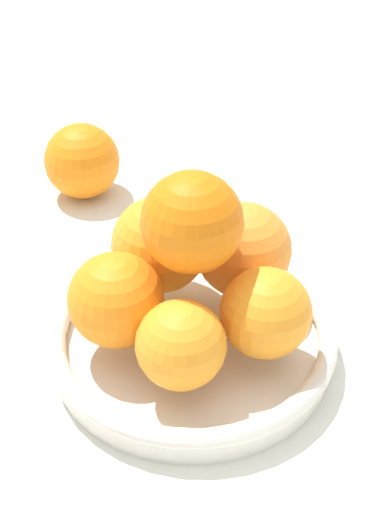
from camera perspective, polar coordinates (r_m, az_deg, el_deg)
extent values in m
plane|color=silver|center=(0.60, 0.00, -7.75)|extent=(4.00, 4.00, 0.00)
cylinder|color=silver|center=(0.60, 0.00, -7.19)|extent=(0.23, 0.23, 0.02)
torus|color=silver|center=(0.59, 0.00, -6.06)|extent=(0.24, 0.24, 0.02)
sphere|color=orange|center=(0.55, -6.11, -3.49)|extent=(0.07, 0.07, 0.07)
sphere|color=orange|center=(0.51, -0.90, -7.12)|extent=(0.07, 0.07, 0.07)
sphere|color=orange|center=(0.54, 5.91, -4.53)|extent=(0.07, 0.07, 0.07)
sphere|color=orange|center=(0.59, 4.14, 0.48)|extent=(0.08, 0.08, 0.08)
sphere|color=orange|center=(0.60, -2.59, 0.92)|extent=(0.08, 0.08, 0.08)
sphere|color=orange|center=(0.52, 0.54, 2.76)|extent=(0.08, 0.08, 0.08)
sphere|color=orange|center=(0.79, -8.79, 7.52)|extent=(0.08, 0.08, 0.08)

